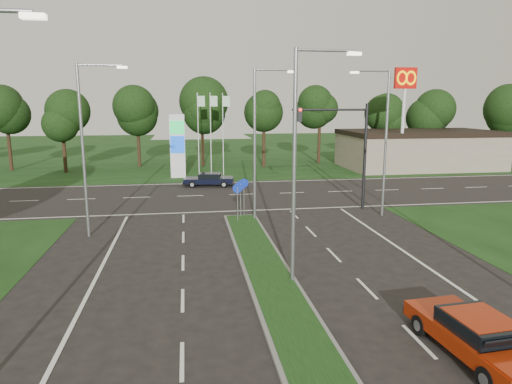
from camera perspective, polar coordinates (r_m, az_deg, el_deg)
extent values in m
plane|color=black|center=(13.16, 7.33, -21.28)|extent=(160.00, 160.00, 0.00)
cube|color=black|center=(66.10, -5.93, 4.90)|extent=(160.00, 50.00, 0.02)
cube|color=black|center=(35.50, -3.38, -0.37)|extent=(160.00, 12.00, 0.02)
cube|color=slate|center=(16.54, 3.41, -13.85)|extent=(2.00, 26.00, 0.12)
cube|color=gray|center=(53.27, 19.63, 5.00)|extent=(16.00, 9.00, 4.00)
cylinder|color=gray|center=(17.31, 4.78, 2.65)|extent=(0.16, 0.16, 9.00)
cylinder|color=gray|center=(17.52, 8.68, 17.10)|extent=(2.20, 0.10, 0.10)
cube|color=#FFF2CC|center=(17.87, 12.19, 16.54)|extent=(0.50, 0.22, 0.12)
cylinder|color=gray|center=(27.07, -0.17, 5.71)|extent=(0.16, 0.16, 9.00)
cylinder|color=gray|center=(27.20, 2.19, 15.01)|extent=(2.20, 0.10, 0.10)
cube|color=#FFF2CC|center=(27.43, 4.52, 14.74)|extent=(0.50, 0.22, 0.12)
cube|color=#FFF2CC|center=(11.23, -26.07, 19.12)|extent=(0.50, 0.22, 0.12)
cylinder|color=gray|center=(25.34, -20.80, 4.63)|extent=(0.16, 0.16, 9.00)
cylinder|color=gray|center=(25.07, -18.97, 14.78)|extent=(2.20, 0.10, 0.10)
cube|color=#FFF2CC|center=(24.91, -16.38, 14.72)|extent=(0.50, 0.22, 0.12)
cylinder|color=gray|center=(29.43, 15.90, 5.72)|extent=(0.16, 0.16, 9.00)
cylinder|color=gray|center=(28.94, 14.33, 14.45)|extent=(2.20, 0.10, 0.10)
cube|color=#FFF2CC|center=(28.53, 12.22, 14.39)|extent=(0.50, 0.22, 0.12)
cylinder|color=black|center=(31.16, 13.44, 4.26)|extent=(0.20, 0.20, 7.00)
cylinder|color=black|center=(30.10, 9.23, 10.11)|extent=(5.00, 0.14, 0.14)
cube|color=black|center=(29.56, 5.47, 9.61)|extent=(0.28, 0.28, 0.90)
sphere|color=#FF190C|center=(29.38, 5.56, 10.18)|extent=(0.20, 0.20, 0.20)
cylinder|color=gray|center=(26.97, -2.32, -1.63)|extent=(0.06, 0.06, 2.20)
cylinder|color=#0C26A5|center=(26.77, -2.34, 0.45)|extent=(0.56, 0.04, 0.56)
cylinder|color=gray|center=(27.97, -1.94, -1.17)|extent=(0.06, 0.06, 2.20)
cylinder|color=#0C26A5|center=(27.78, -1.96, 0.85)|extent=(0.56, 0.04, 0.56)
cylinder|color=gray|center=(28.69, -1.52, -0.86)|extent=(0.06, 0.06, 2.20)
cylinder|color=#0C26A5|center=(28.50, -1.53, 1.11)|extent=(0.56, 0.04, 0.56)
cube|color=silver|center=(43.84, -9.78, 5.63)|extent=(1.40, 0.30, 6.00)
cube|color=#0CA53F|center=(43.53, -9.86, 7.97)|extent=(1.30, 0.08, 1.20)
cube|color=#0C3FBF|center=(43.65, -9.80, 5.87)|extent=(1.30, 0.08, 1.60)
cylinder|color=silver|center=(44.77, -7.23, 7.10)|extent=(0.08, 0.08, 8.00)
cube|color=#B2D8B2|center=(44.68, -6.87, 11.21)|extent=(0.70, 0.02, 1.00)
cylinder|color=silver|center=(44.82, -5.68, 7.13)|extent=(0.08, 0.08, 8.00)
cube|color=#B2D8B2|center=(44.74, -5.31, 11.24)|extent=(0.70, 0.02, 1.00)
cylinder|color=silver|center=(44.90, -4.14, 7.17)|extent=(0.08, 0.08, 8.00)
cube|color=#B2D8B2|center=(44.83, -3.74, 11.26)|extent=(0.70, 0.02, 1.00)
cylinder|color=silver|center=(47.68, 17.87, 8.10)|extent=(0.30, 0.30, 10.00)
cube|color=#BF0C07|center=(47.70, 18.18, 13.38)|extent=(2.20, 0.35, 2.00)
torus|color=#FFC600|center=(47.30, 17.81, 13.42)|extent=(1.06, 0.16, 1.06)
torus|color=#FFC600|center=(47.71, 18.80, 13.34)|extent=(1.06, 0.16, 1.06)
cylinder|color=black|center=(50.98, -5.12, 5.58)|extent=(0.36, 0.36, 4.40)
sphere|color=black|center=(50.76, -5.20, 10.42)|extent=(6.00, 6.00, 6.00)
sphere|color=black|center=(50.58, -4.86, 11.56)|extent=(4.80, 4.80, 4.80)
cube|color=#9C2308|center=(14.76, 25.85, -16.07)|extent=(2.20, 4.62, 0.46)
cube|color=black|center=(14.51, 26.23, -14.66)|extent=(1.72, 2.10, 0.43)
cube|color=#9C2308|center=(14.42, 26.30, -13.89)|extent=(1.60, 1.73, 0.04)
cylinder|color=black|center=(15.42, 19.79, -15.40)|extent=(0.26, 0.65, 0.63)
cylinder|color=black|center=(16.34, 24.88, -14.24)|extent=(0.26, 0.65, 0.63)
cylinder|color=black|center=(13.43, 26.89, -20.17)|extent=(0.26, 0.65, 0.63)
cube|color=black|center=(39.24, -5.92, 1.46)|extent=(4.36, 2.28, 0.43)
cube|color=black|center=(39.16, -5.81, 2.04)|extent=(2.02, 1.69, 0.40)
cube|color=black|center=(39.13, -5.81, 2.33)|extent=(1.68, 1.56, 0.04)
cylinder|color=black|center=(38.67, -7.98, 0.93)|extent=(0.61, 0.27, 0.59)
cylinder|color=black|center=(40.18, -7.70, 1.31)|extent=(0.61, 0.27, 0.59)
cylinder|color=black|center=(38.42, -4.04, 0.94)|extent=(0.61, 0.27, 0.59)
cylinder|color=black|center=(39.93, -3.91, 1.33)|extent=(0.61, 0.27, 0.59)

